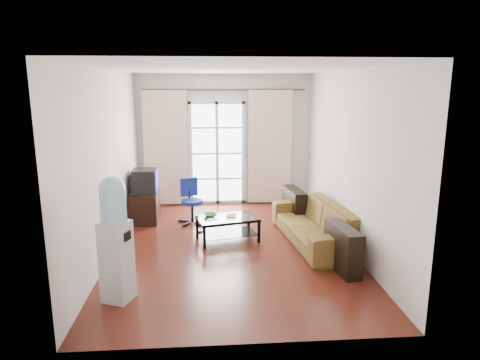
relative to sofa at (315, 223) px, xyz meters
name	(u,v)px	position (x,y,z in m)	size (l,w,h in m)	color
floor	(231,246)	(-1.34, -0.10, -0.31)	(5.20, 5.20, 0.00)	#562014
ceiling	(231,69)	(-1.34, -0.10, 2.39)	(5.20, 5.20, 0.00)	white
wall_back	(224,140)	(-1.34, 2.50, 1.04)	(3.60, 0.02, 2.70)	silver
wall_front	(247,211)	(-1.34, -2.70, 1.04)	(3.60, 0.02, 2.70)	silver
wall_left	(109,163)	(-3.14, -0.10, 1.04)	(0.02, 5.20, 2.70)	silver
wall_right	(348,160)	(0.46, -0.10, 1.04)	(0.02, 5.20, 2.70)	silver
french_door	(217,153)	(-1.49, 2.44, 0.76)	(1.16, 0.06, 2.15)	white
curtain_rod	(224,90)	(-1.34, 2.40, 2.07)	(0.04, 0.04, 3.30)	#4C3F2D
curtain_left	(166,149)	(-2.54, 2.38, 0.89)	(0.90, 0.07, 2.35)	beige
curtain_right	(270,147)	(-0.39, 2.38, 0.89)	(0.90, 0.07, 2.35)	beige
radiator	(262,188)	(-0.54, 2.40, 0.02)	(0.64, 0.12, 0.64)	#969699
sofa	(315,223)	(0.00, 0.00, 0.00)	(1.07, 2.21, 0.62)	brown
coffee_table	(228,226)	(-1.39, 0.17, -0.06)	(1.06, 0.77, 0.39)	silver
bowl	(210,215)	(-1.66, 0.24, 0.10)	(0.27, 0.27, 0.05)	green
book	(226,216)	(-1.41, 0.22, 0.09)	(0.17, 0.23, 0.02)	#A93414
remote	(210,217)	(-1.67, 0.17, 0.09)	(0.15, 0.04, 0.02)	black
tv_stand	(145,207)	(-2.86, 1.31, -0.04)	(0.49, 0.74, 0.54)	black
crt_tv	(144,181)	(-2.86, 1.32, 0.45)	(0.49, 0.48, 0.43)	black
task_chair	(192,210)	(-1.99, 1.15, -0.07)	(0.70, 0.70, 0.81)	black
water_cooler	(115,237)	(-2.75, -1.70, 0.46)	(0.39, 0.39, 1.48)	silver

